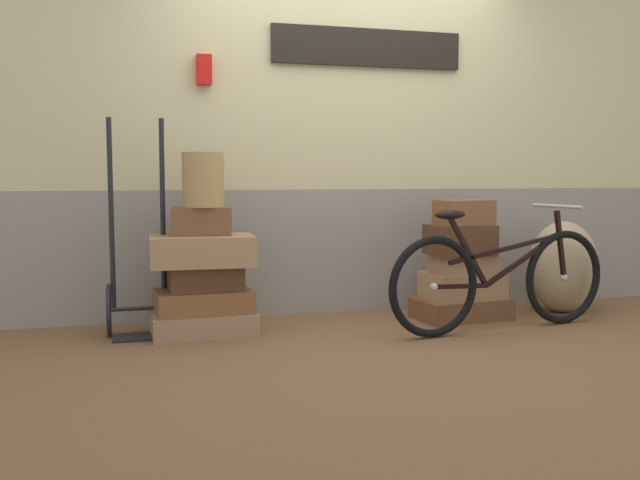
{
  "coord_description": "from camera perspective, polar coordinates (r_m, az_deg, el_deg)",
  "views": [
    {
      "loc": [
        -1.57,
        -4.25,
        1.01
      ],
      "look_at": [
        -0.33,
        0.19,
        0.59
      ],
      "focal_mm": 40.02,
      "sensor_mm": 36.0,
      "label": 1
    }
  ],
  "objects": [
    {
      "name": "suitcase_1",
      "position": [
        4.62,
        -9.3,
        -4.84
      ],
      "size": [
        0.62,
        0.42,
        0.14
      ],
      "primitive_type": "cube",
      "rotation": [
        0.0,
        0.0,
        0.06
      ],
      "color": "brown",
      "rests_on": "suitcase_0"
    },
    {
      "name": "wicker_basket",
      "position": [
        4.56,
        -9.33,
        4.77
      ],
      "size": [
        0.26,
        0.26,
        0.34
      ],
      "primitive_type": "cylinder",
      "color": "#A8844C",
      "rests_on": "suitcase_4"
    },
    {
      "name": "suitcase_6",
      "position": [
        5.16,
        11.31,
        -3.56
      ],
      "size": [
        0.56,
        0.41,
        0.19
      ],
      "primitive_type": "cube",
      "rotation": [
        0.0,
        0.0,
        0.1
      ],
      "color": "#9E754C",
      "rests_on": "suitcase_5"
    },
    {
      "name": "bicycle",
      "position": [
        4.8,
        14.27,
        -3.0
      ],
      "size": [
        1.68,
        0.46,
        0.82
      ],
      "color": "black",
      "rests_on": "ground"
    },
    {
      "name": "suitcase_0",
      "position": [
        4.66,
        -9.35,
        -6.53
      ],
      "size": [
        0.66,
        0.48,
        0.14
      ],
      "primitive_type": "cube",
      "rotation": [
        0.0,
        0.0,
        0.03
      ],
      "color": "#937051",
      "rests_on": "ground"
    },
    {
      "name": "suitcase_8",
      "position": [
        5.07,
        11.12,
        0.02
      ],
      "size": [
        0.46,
        0.32,
        0.21
      ],
      "primitive_type": "cube",
      "rotation": [
        0.0,
        0.0,
        -0.04
      ],
      "color": "#4C2D19",
      "rests_on": "suitcase_7"
    },
    {
      "name": "burlap_sack",
      "position": [
        5.57,
        18.84,
        -2.04
      ],
      "size": [
        0.52,
        0.44,
        0.68
      ],
      "primitive_type": "ellipsoid",
      "color": "tan",
      "rests_on": "ground"
    },
    {
      "name": "suitcase_2",
      "position": [
        4.59,
        -9.18,
        -2.98
      ],
      "size": [
        0.47,
        0.33,
        0.16
      ],
      "primitive_type": "cube",
      "rotation": [
        0.0,
        0.0,
        0.03
      ],
      "color": "#4C2D19",
      "rests_on": "suitcase_1"
    },
    {
      "name": "suitcase_9",
      "position": [
        5.08,
        11.44,
        2.18
      ],
      "size": [
        0.41,
        0.27,
        0.17
      ],
      "primitive_type": "cube",
      "rotation": [
        0.0,
        0.0,
        0.12
      ],
      "color": "brown",
      "rests_on": "suitcase_8"
    },
    {
      "name": "suitcase_5",
      "position": [
        5.18,
        11.21,
        -5.39
      ],
      "size": [
        0.68,
        0.46,
        0.14
      ],
      "primitive_type": "cube",
      "rotation": [
        0.0,
        0.0,
        0.1
      ],
      "color": "brown",
      "rests_on": "ground"
    },
    {
      "name": "luggage_trolley",
      "position": [
        4.67,
        -14.27,
        -3.78
      ],
      "size": [
        0.4,
        0.39,
        1.37
      ],
      "color": "black",
      "rests_on": "ground"
    },
    {
      "name": "ground",
      "position": [
        4.65,
        4.63,
        -7.81
      ],
      "size": [
        9.19,
        5.2,
        0.06
      ],
      "primitive_type": "cube",
      "color": "brown"
    },
    {
      "name": "suitcase_7",
      "position": [
        5.12,
        11.43,
        -1.83
      ],
      "size": [
        0.47,
        0.32,
        0.13
      ],
      "primitive_type": "cube",
      "rotation": [
        0.0,
        0.0,
        -0.09
      ],
      "color": "#9E754C",
      "rests_on": "suitcase_6"
    },
    {
      "name": "suitcase_4",
      "position": [
        4.59,
        -9.5,
        1.51
      ],
      "size": [
        0.39,
        0.27,
        0.18
      ],
      "primitive_type": "cube",
      "rotation": [
        0.0,
        0.0,
        -0.08
      ],
      "color": "brown",
      "rests_on": "suitcase_3"
    },
    {
      "name": "station_building",
      "position": [
        5.34,
        1.7,
        8.87
      ],
      "size": [
        7.19,
        0.74,
        2.71
      ],
      "color": "gray",
      "rests_on": "ground"
    },
    {
      "name": "suitcase_3",
      "position": [
        4.56,
        -9.4,
        -0.83
      ],
      "size": [
        0.66,
        0.44,
        0.19
      ],
      "primitive_type": "cube",
      "rotation": [
        0.0,
        0.0,
        -0.04
      ],
      "color": "#9E754C",
      "rests_on": "suitcase_2"
    }
  ]
}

